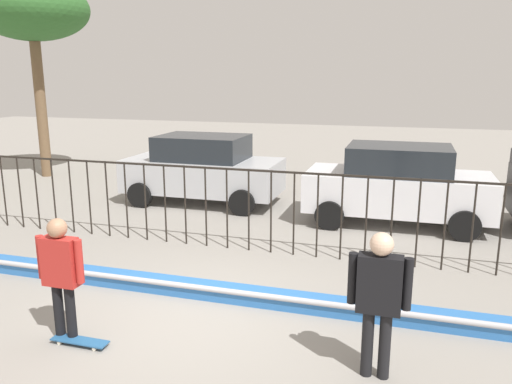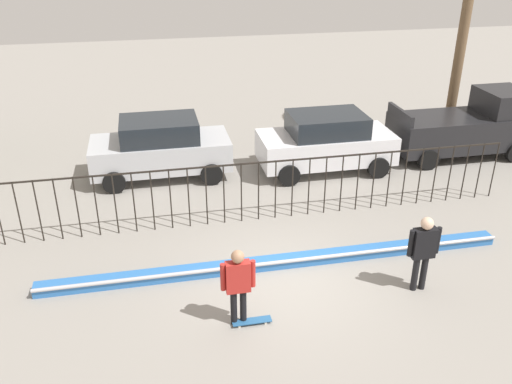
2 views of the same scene
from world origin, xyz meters
The scene contains 9 objects.
ground_plane centered at (0.00, 0.00, 0.00)m, with size 60.00×60.00×0.00m, color gray.
bowl_coping_ledge centered at (0.00, 0.63, 0.12)m, with size 11.00×0.40×0.27m.
perimeter_fence centered at (0.00, 2.97, 1.05)m, with size 14.04×0.04×1.70m.
skateboarder centered at (-1.29, -1.19, 1.03)m, with size 0.69×0.26×1.71m.
skateboard centered at (-1.03, -1.26, 0.06)m, with size 0.80×0.20×0.07m.
camera_operator centered at (2.78, -0.85, 1.08)m, with size 0.73×0.27×1.79m.
parked_car_silver centered at (-2.42, 6.40, 0.97)m, with size 4.30×2.12×1.90m.
parked_car_white centered at (2.82, 5.83, 0.97)m, with size 4.30×2.12×1.90m.
palm_tree_short centered at (-9.27, 8.39, 5.58)m, with size 3.74×3.74×6.68m.
Camera 1 is at (2.99, -6.44, 3.52)m, focal length 35.49 mm.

